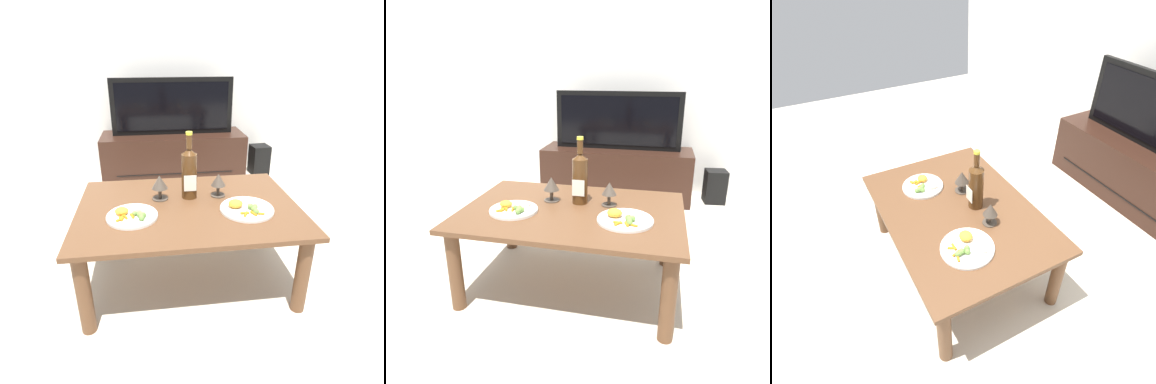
{
  "view_description": "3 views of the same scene",
  "coord_description": "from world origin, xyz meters",
  "views": [
    {
      "loc": [
        -0.19,
        -1.53,
        1.22
      ],
      "look_at": [
        0.02,
        0.04,
        0.51
      ],
      "focal_mm": 30.37,
      "sensor_mm": 36.0,
      "label": 1
    },
    {
      "loc": [
        0.43,
        -1.71,
        1.15
      ],
      "look_at": [
        0.02,
        0.05,
        0.54
      ],
      "focal_mm": 33.52,
      "sensor_mm": 36.0,
      "label": 2
    },
    {
      "loc": [
        1.27,
        -0.64,
        1.69
      ],
      "look_at": [
        -0.02,
        0.05,
        0.55
      ],
      "focal_mm": 30.83,
      "sensor_mm": 36.0,
      "label": 3
    }
  ],
  "objects": [
    {
      "name": "floor_speaker",
      "position": [
        0.94,
        1.58,
        0.15
      ],
      "size": [
        0.19,
        0.19,
        0.3
      ],
      "primitive_type": "cube",
      "rotation": [
        0.0,
        0.0,
        0.1
      ],
      "color": "black",
      "rests_on": "ground_plane"
    },
    {
      "name": "ground_plane",
      "position": [
        0.0,
        0.0,
        0.0
      ],
      "size": [
        6.4,
        6.4,
        0.0
      ],
      "primitive_type": "plane",
      "color": "beige"
    },
    {
      "name": "dinner_plate_left",
      "position": [
        -0.29,
        -0.1,
        0.47
      ],
      "size": [
        0.25,
        0.25,
        0.05
      ],
      "color": "white",
      "rests_on": "dining_table"
    },
    {
      "name": "goblet_left",
      "position": [
        -0.14,
        0.1,
        0.54
      ],
      "size": [
        0.09,
        0.09,
        0.14
      ],
      "color": "#473D33",
      "rests_on": "dining_table"
    },
    {
      "name": "dinner_plate_right",
      "position": [
        0.29,
        -0.1,
        0.47
      ],
      "size": [
        0.27,
        0.27,
        0.05
      ],
      "color": "white",
      "rests_on": "dining_table"
    },
    {
      "name": "goblet_right",
      "position": [
        0.18,
        0.1,
        0.54
      ],
      "size": [
        0.08,
        0.08,
        0.13
      ],
      "color": "#473D33",
      "rests_on": "dining_table"
    },
    {
      "name": "tv_stand",
      "position": [
        0.04,
        1.54,
        0.23
      ],
      "size": [
        1.35,
        0.46,
        0.46
      ],
      "color": "black",
      "rests_on": "ground_plane"
    },
    {
      "name": "back_wall",
      "position": [
        0.0,
        1.86,
        1.3
      ],
      "size": [
        6.4,
        0.1,
        2.6
      ],
      "primitive_type": "cube",
      "color": "silver",
      "rests_on": "ground_plane"
    },
    {
      "name": "tv_screen",
      "position": [
        0.04,
        1.54,
        0.72
      ],
      "size": [
        1.13,
        0.05,
        0.51
      ],
      "color": "black",
      "rests_on": "tv_stand"
    },
    {
      "name": "wine_bottle",
      "position": [
        0.02,
        0.1,
        0.6
      ],
      "size": [
        0.08,
        0.09,
        0.37
      ],
      "color": "#4C2D14",
      "rests_on": "dining_table"
    },
    {
      "name": "dining_table",
      "position": [
        0.0,
        0.0,
        0.38
      ],
      "size": [
        1.15,
        0.81,
        0.45
      ],
      "color": "brown",
      "rests_on": "ground_plane"
    }
  ]
}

